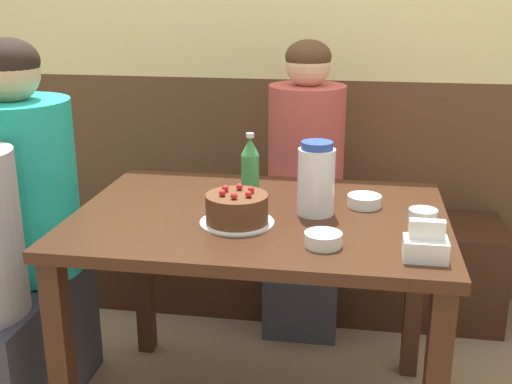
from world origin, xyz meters
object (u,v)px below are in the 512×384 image
napkin_holder (426,245)px  person_grey_tee (305,202)px  soju_bottle (250,168)px  bowl_soup_white (364,201)px  glass_water_tall (422,222)px  bowl_rice_small (323,239)px  person_teal_shirt (26,225)px  bench_seat (289,261)px  birthday_cake (237,209)px  water_pitcher (316,179)px

napkin_holder → person_grey_tee: size_ratio=0.09×
soju_bottle → person_grey_tee: 0.61m
bowl_soup_white → glass_water_tall: (0.16, -0.22, 0.02)m
bowl_rice_small → person_teal_shirt: bearing=163.2°
napkin_holder → person_teal_shirt: size_ratio=0.09×
glass_water_tall → bench_seat: bearing=116.8°
person_teal_shirt → bowl_rice_small: bearing=-16.8°
napkin_holder → birthday_cake: bearing=161.0°
water_pitcher → person_teal_shirt: 1.02m
person_grey_tee → bench_seat: bearing=-154.5°
person_teal_shirt → person_grey_tee: bearing=32.8°
birthday_cake → bowl_soup_white: (0.36, 0.21, -0.03)m
soju_bottle → napkin_holder: bearing=-38.6°
water_pitcher → person_teal_shirt: (-0.99, 0.06, -0.23)m
bench_seat → bowl_rice_small: bowl_rice_small is taller
water_pitcher → bowl_soup_white: (0.15, 0.09, -0.09)m
bowl_rice_small → person_teal_shirt: size_ratio=0.08×
bowl_rice_small → bench_seat: bearing=101.0°
napkin_holder → bowl_soup_white: (-0.15, 0.39, -0.02)m
bench_seat → soju_bottle: bearing=-94.5°
birthday_cake → person_teal_shirt: bearing=166.9°
napkin_holder → bowl_soup_white: napkin_holder is taller
water_pitcher → glass_water_tall: 0.34m
bench_seat → person_teal_shirt: size_ratio=1.48×
bench_seat → bowl_rice_small: 1.21m
person_grey_tee → bowl_rice_small: bearing=8.0°
birthday_cake → person_teal_shirt: 0.81m
napkin_holder → glass_water_tall: 0.17m
soju_bottle → bowl_rice_small: soju_bottle is taller
napkin_holder → bowl_rice_small: bearing=169.9°
bench_seat → birthday_cake: (-0.05, -0.93, 0.56)m
birthday_cake → soju_bottle: 0.24m
soju_bottle → glass_water_tall: 0.58m
bench_seat → bowl_rice_small: bearing=-79.0°
glass_water_tall → water_pitcher: bearing=157.9°
person_teal_shirt → glass_water_tall: bearing=-8.0°
bench_seat → napkin_holder: bearing=-67.2°
bowl_rice_small → bowl_soup_white: bearing=72.8°
soju_bottle → bowl_soup_white: soju_bottle is taller
soju_bottle → bench_seat: bearing=85.5°
bowl_rice_small → person_grey_tee: (-0.13, 0.89, -0.20)m
bench_seat → glass_water_tall: size_ratio=23.23×
bowl_soup_white → bowl_rice_small: size_ratio=1.05×
glass_water_tall → person_teal_shirt: person_teal_shirt is taller
napkin_holder → bowl_soup_white: bearing=111.4°
bowl_rice_small → glass_water_tall: size_ratio=1.27×
water_pitcher → napkin_holder: bearing=-45.0°
bench_seat → napkin_holder: 1.32m
glass_water_tall → person_teal_shirt: (-1.29, 0.18, -0.16)m
birthday_cake → person_grey_tee: (0.13, 0.76, -0.22)m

